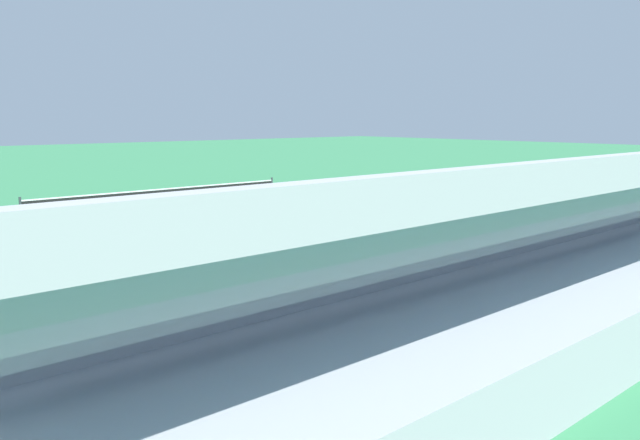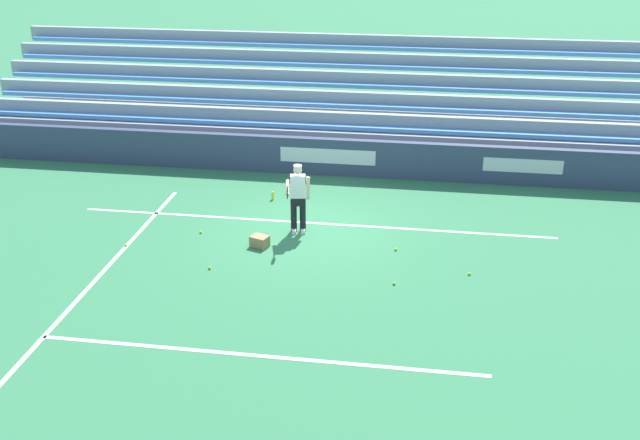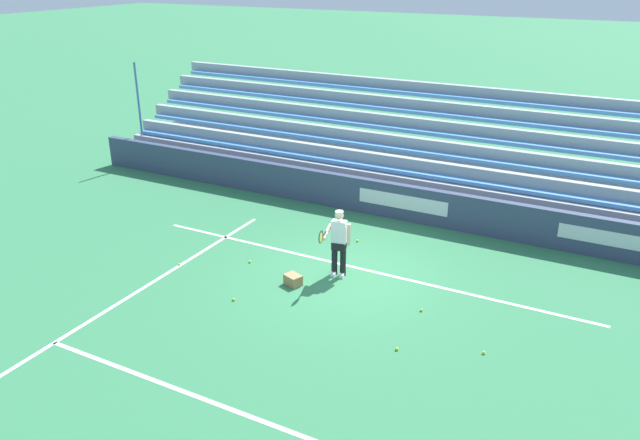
% 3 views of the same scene
% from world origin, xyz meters
% --- Properties ---
extents(ground_plane, '(160.00, 160.00, 0.00)m').
position_xyz_m(ground_plane, '(0.00, 0.00, 0.00)').
color(ground_plane, '#337A4C').
extents(court_baseline_white, '(12.00, 0.10, 0.01)m').
position_xyz_m(court_baseline_white, '(0.00, -0.50, 0.00)').
color(court_baseline_white, white).
rests_on(court_baseline_white, ground).
extents(court_sideline_white, '(0.10, 12.00, 0.01)m').
position_xyz_m(court_sideline_white, '(4.11, 4.00, 0.00)').
color(court_sideline_white, white).
rests_on(court_sideline_white, ground).
extents(court_service_line_white, '(8.22, 0.10, 0.01)m').
position_xyz_m(court_service_line_white, '(0.00, 5.50, 0.00)').
color(court_service_line_white, white).
rests_on(court_service_line_white, ground).
extents(back_wall_sponsor_board, '(23.98, 0.25, 1.10)m').
position_xyz_m(back_wall_sponsor_board, '(-0.01, -4.12, 0.55)').
color(back_wall_sponsor_board, '#384260').
rests_on(back_wall_sponsor_board, ground).
extents(bleacher_stand, '(22.78, 4.00, 3.85)m').
position_xyz_m(bleacher_stand, '(0.00, -6.75, 0.79)').
color(bleacher_stand, '#9EA3A8').
rests_on(bleacher_stand, ground).
extents(tennis_player, '(0.59, 1.05, 1.71)m').
position_xyz_m(tennis_player, '(0.26, 0.07, 0.89)').
color(tennis_player, black).
rests_on(tennis_player, ground).
extents(ball_box_cardboard, '(0.48, 0.42, 0.26)m').
position_xyz_m(ball_box_cardboard, '(1.00, 1.03, 0.13)').
color(ball_box_cardboard, '#A87F51').
rests_on(ball_box_cardboard, ground).
extents(tennis_ball_midcourt, '(0.07, 0.07, 0.07)m').
position_xyz_m(tennis_ball_midcourt, '(1.83, 2.35, 0.03)').
color(tennis_ball_midcourt, '#CCE533').
rests_on(tennis_ball_midcourt, ground).
extents(tennis_ball_far_left, '(0.07, 0.07, 0.07)m').
position_xyz_m(tennis_ball_far_left, '(-3.84, 1.76, 0.03)').
color(tennis_ball_far_left, '#CCE533').
rests_on(tennis_ball_far_left, ground).
extents(tennis_ball_on_baseline, '(0.07, 0.07, 0.07)m').
position_xyz_m(tennis_ball_on_baseline, '(0.66, -1.97, 0.03)').
color(tennis_ball_on_baseline, '#CCE533').
rests_on(tennis_ball_on_baseline, ground).
extents(tennis_ball_stray_back, '(0.07, 0.07, 0.07)m').
position_xyz_m(tennis_ball_stray_back, '(2.60, 0.53, 0.03)').
color(tennis_ball_stray_back, '#CCE533').
rests_on(tennis_ball_stray_back, ground).
extents(tennis_ball_near_player, '(0.07, 0.07, 0.07)m').
position_xyz_m(tennis_ball_near_player, '(-2.18, 0.77, 0.03)').
color(tennis_ball_near_player, '#CCE533').
rests_on(tennis_ball_near_player, ground).
extents(tennis_ball_far_right, '(0.07, 0.07, 0.07)m').
position_xyz_m(tennis_ball_far_right, '(-2.25, 2.45, 0.03)').
color(tennis_ball_far_right, '#CCE533').
rests_on(tennis_ball_far_right, ground).
extents(tennis_ball_by_box, '(0.07, 0.07, 0.07)m').
position_xyz_m(tennis_ball_by_box, '(4.12, 1.52, 0.03)').
color(tennis_ball_by_box, '#CCE533').
rests_on(tennis_ball_by_box, ground).
extents(water_bottle, '(0.07, 0.07, 0.22)m').
position_xyz_m(water_bottle, '(1.32, -1.92, 0.11)').
color(water_bottle, yellow).
rests_on(water_bottle, ground).
extents(tennis_net, '(11.09, 0.09, 1.07)m').
position_xyz_m(tennis_net, '(0.00, 11.08, 0.49)').
color(tennis_net, '#33383D').
rests_on(tennis_net, ground).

